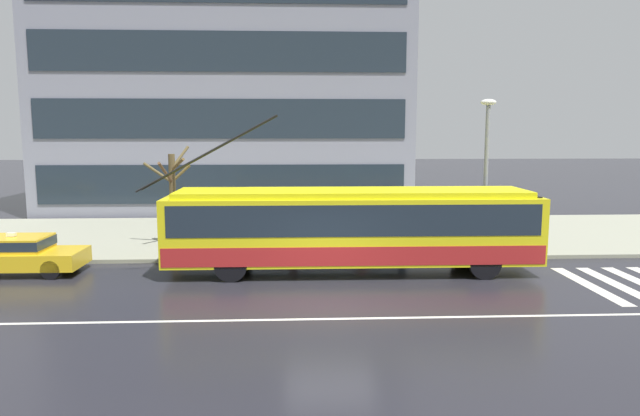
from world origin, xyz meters
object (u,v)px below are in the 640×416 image
at_px(pedestrian_at_shelter, 293,225).
at_px(pedestrian_approaching_curb, 401,210).
at_px(street_tree_bare, 173,192).
at_px(trolleybus, 353,227).
at_px(street_lamp, 486,161).
at_px(taxi_queued_behind_bus, 16,253).
at_px(pedestrian_walking_past, 362,220).

bearing_deg(pedestrian_at_shelter, pedestrian_approaching_curb, -4.26).
height_order(pedestrian_at_shelter, street_tree_bare, street_tree_bare).
distance_m(trolleybus, pedestrian_approaching_curb, 3.32).
height_order(trolleybus, pedestrian_at_shelter, trolleybus).
bearing_deg(street_lamp, street_tree_bare, 171.08).
bearing_deg(pedestrian_approaching_curb, taxi_queued_behind_bus, -170.48).
xyz_separation_m(trolleybus, street_tree_bare, (-6.88, 4.33, 0.76)).
distance_m(taxi_queued_behind_bus, pedestrian_walking_past, 12.75).
xyz_separation_m(pedestrian_walking_past, street_lamp, (4.47, -1.77, 2.53)).
bearing_deg(pedestrian_approaching_curb, street_tree_bare, 168.69).
xyz_separation_m(pedestrian_at_shelter, pedestrian_approaching_curb, (4.14, -0.31, 0.60)).
relative_size(trolleybus, pedestrian_at_shelter, 7.80).
height_order(pedestrian_walking_past, street_lamp, street_lamp).
height_order(pedestrian_approaching_curb, pedestrian_walking_past, pedestrian_approaching_curb).
distance_m(pedestrian_approaching_curb, street_tree_bare, 9.21).
height_order(pedestrian_approaching_curb, street_lamp, street_lamp).
relative_size(pedestrian_approaching_curb, street_tree_bare, 0.50).
distance_m(trolleybus, street_lamp, 6.20).
distance_m(pedestrian_approaching_curb, street_lamp, 3.69).
distance_m(pedestrian_walking_past, street_tree_bare, 7.82).
relative_size(street_lamp, street_tree_bare, 1.45).
distance_m(trolleybus, taxi_queued_behind_bus, 11.32).
bearing_deg(pedestrian_walking_past, trolleybus, -101.42).
distance_m(pedestrian_walking_past, street_lamp, 5.43).
relative_size(pedestrian_approaching_curb, pedestrian_walking_past, 1.21).
bearing_deg(street_tree_bare, street_lamp, -8.92).
xyz_separation_m(pedestrian_approaching_curb, street_tree_bare, (-9.01, 1.80, 0.56)).
height_order(trolleybus, pedestrian_approaching_curb, trolleybus).
distance_m(pedestrian_at_shelter, pedestrian_approaching_curb, 4.20).
distance_m(trolleybus, pedestrian_walking_past, 4.30).
relative_size(trolleybus, street_tree_bare, 3.33).
xyz_separation_m(trolleybus, pedestrian_approaching_curb, (2.14, 2.53, 0.20)).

